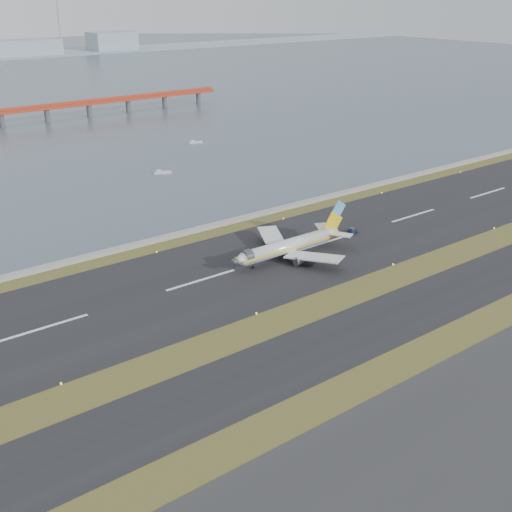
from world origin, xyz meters
The scene contains 10 objects.
ground centered at (0.00, 0.00, 0.00)m, with size 1000.00×1000.00×0.00m, color #394619.
apron_strip centered at (0.00, -55.00, 0.05)m, with size 1000.00×50.00×0.10m, color #2A2A2C.
taxiway_strip centered at (0.00, -12.00, 0.05)m, with size 1000.00×18.00×0.10m, color black.
runway_strip centered at (0.00, 30.00, 0.05)m, with size 1000.00×45.00×0.10m, color black.
seawall centered at (0.00, 60.00, 0.50)m, with size 1000.00×2.50×1.00m, color gray.
red_pier centered at (20.00, 250.00, 7.28)m, with size 260.00×5.00×10.20m.
airliner centered at (26.97, 27.78, 3.46)m, with size 38.52×32.89×12.80m.
pushback_tug centered at (53.07, 30.43, 0.91)m, with size 3.12×2.06×1.88m.
workboat_near centered at (41.36, 122.27, 0.52)m, with size 7.05×4.78×1.65m.
workboat_far centered at (79.89, 159.02, 0.48)m, with size 6.59×3.86×1.53m.
Camera 1 is at (-76.64, -92.76, 67.14)m, focal length 45.00 mm.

